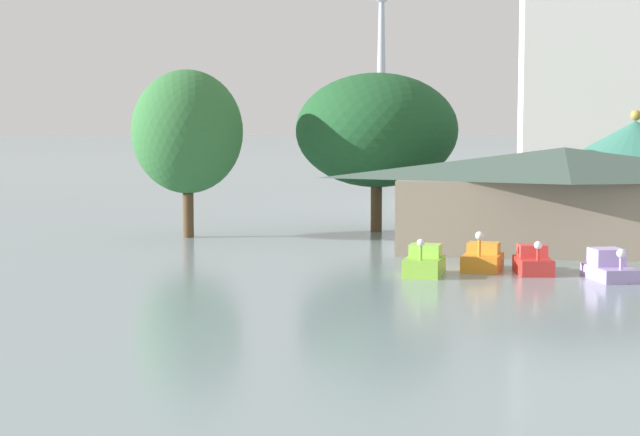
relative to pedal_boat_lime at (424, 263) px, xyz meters
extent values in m
cube|color=#8CCC3F|center=(-0.01, -0.05, -0.15)|extent=(1.81, 2.51, 0.80)
cube|color=#A0E24F|center=(0.03, 0.24, 0.52)|extent=(1.44, 1.20, 0.56)
cylinder|color=#8CCC3F|center=(-0.11, -0.99, 0.54)|extent=(0.14, 0.14, 0.59)
sphere|color=white|center=(-0.11, -0.99, 1.00)|extent=(0.33, 0.33, 0.33)
cube|color=orange|center=(2.51, 2.05, -0.18)|extent=(1.98, 2.61, 0.74)
cube|color=gold|center=(2.56, 2.34, 0.44)|extent=(1.54, 1.27, 0.51)
cylinder|color=orange|center=(2.37, 1.10, 0.56)|extent=(0.14, 0.14, 0.75)
sphere|color=white|center=(2.37, 1.10, 1.12)|extent=(0.39, 0.39, 0.39)
cube|color=red|center=(4.74, 1.32, -0.20)|extent=(1.78, 2.62, 0.71)
cube|color=#E8423C|center=(4.70, 1.62, 0.44)|extent=(1.37, 1.26, 0.56)
cylinder|color=red|center=(4.89, 0.35, 0.40)|extent=(0.14, 0.14, 0.50)
sphere|color=white|center=(4.89, 0.35, 0.83)|extent=(0.36, 0.36, 0.36)
cube|color=#B299D8|center=(7.86, 0.03, -0.27)|extent=(2.24, 3.09, 0.57)
cube|color=#C8ADF0|center=(7.76, 0.36, 0.38)|extent=(1.58, 1.56, 0.73)
cylinder|color=#B299D8|center=(8.19, -1.03, 0.27)|extent=(0.14, 0.14, 0.50)
sphere|color=white|center=(8.19, -1.03, 0.71)|extent=(0.39, 0.39, 0.39)
cube|color=gray|center=(6.59, 9.08, 1.35)|extent=(16.87, 5.65, 3.80)
pyramid|color=#42564C|center=(6.59, 9.08, 4.08)|extent=(18.22, 6.50, 1.67)
cylinder|color=#993328|center=(12.19, 23.95, 1.29)|extent=(9.19, 9.19, 3.68)
cone|color=#387F6B|center=(12.19, 23.95, 4.75)|extent=(11.62, 11.62, 3.25)
sphere|color=#B7993D|center=(12.19, 23.95, 6.72)|extent=(0.70, 0.70, 0.70)
cylinder|color=brown|center=(-14.72, 13.45, 0.75)|extent=(0.64, 0.64, 2.61)
ellipsoid|color=#337038|center=(-14.72, 13.45, 5.69)|extent=(6.54, 6.54, 7.26)
cylinder|color=brown|center=(-4.08, 18.63, 0.84)|extent=(0.71, 0.71, 2.78)
ellipsoid|color=#1E5128|center=(-4.08, 18.63, 5.77)|extent=(10.09, 10.09, 7.09)
cone|color=#B7BCC6|center=(-36.86, 346.70, 50.67)|extent=(4.46, 4.46, 102.44)
camera|label=1|loc=(2.50, -44.04, 5.86)|focal=56.73mm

